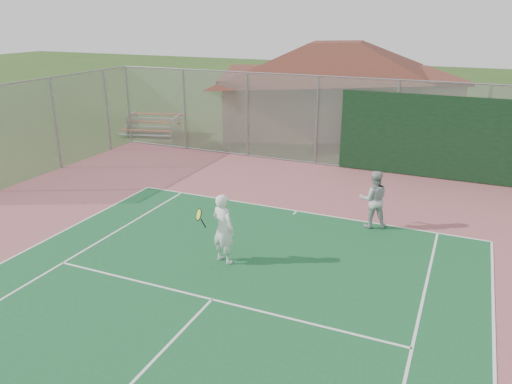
% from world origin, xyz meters
% --- Properties ---
extents(back_fence, '(20.08, 0.11, 3.53)m').
position_xyz_m(back_fence, '(2.11, 16.98, 1.67)').
color(back_fence, gray).
rests_on(back_fence, ground).
extents(side_fence_left, '(0.08, 9.00, 3.50)m').
position_xyz_m(side_fence_left, '(-10.00, 12.50, 1.75)').
color(side_fence_left, gray).
rests_on(side_fence_left, ground).
extents(clubhouse, '(14.11, 11.78, 5.20)m').
position_xyz_m(clubhouse, '(-2.20, 24.01, 2.64)').
color(clubhouse, tan).
rests_on(clubhouse, ground).
extents(bleachers, '(3.06, 2.20, 1.01)m').
position_xyz_m(bleachers, '(-9.89, 18.66, 0.53)').
color(bleachers, '#B8442A').
rests_on(bleachers, ground).
extents(player_white_front, '(1.05, 0.79, 1.75)m').
position_xyz_m(player_white_front, '(-0.56, 8.04, 0.88)').
color(player_white_front, white).
rests_on(player_white_front, ground).
extents(player_grey_back, '(0.97, 0.86, 1.65)m').
position_xyz_m(player_grey_back, '(2.34, 11.62, 0.83)').
color(player_grey_back, '#AEB1B3').
rests_on(player_grey_back, ground).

